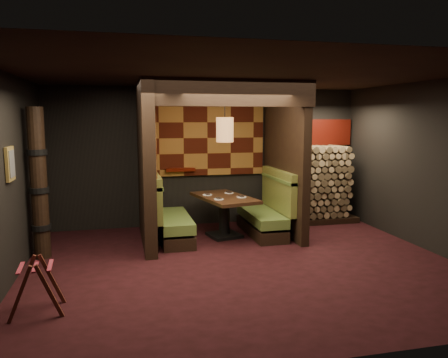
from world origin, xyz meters
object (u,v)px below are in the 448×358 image
(firewood_stack, at_px, (316,184))
(pendant_lamp, at_px, (225,130))
(totem_column, at_px, (39,185))
(booth_bench_right, at_px, (267,213))
(booth_bench_left, at_px, (169,219))
(luggage_rack, at_px, (36,284))
(dining_table, at_px, (224,209))

(firewood_stack, bearing_deg, pendant_lamp, -160.71)
(totem_column, bearing_deg, booth_bench_right, 7.86)
(booth_bench_left, bearing_deg, luggage_rack, -123.85)
(firewood_stack, bearing_deg, booth_bench_right, -152.65)
(booth_bench_left, bearing_deg, firewood_stack, 12.17)
(luggage_rack, bearing_deg, firewood_stack, 33.85)
(booth_bench_right, distance_m, luggage_rack, 4.57)
(dining_table, bearing_deg, luggage_rack, -136.87)
(booth_bench_left, distance_m, totem_column, 2.30)
(booth_bench_right, xyz_separation_m, pendant_lamp, (-0.85, -0.07, 1.62))
(firewood_stack, bearing_deg, booth_bench_left, -167.83)
(booth_bench_right, height_order, pendant_lamp, pendant_lamp)
(booth_bench_right, distance_m, firewood_stack, 1.58)
(pendant_lamp, distance_m, totem_column, 3.28)
(dining_table, bearing_deg, pendant_lamp, -90.00)
(firewood_stack, bearing_deg, luggage_rack, -146.15)
(dining_table, xyz_separation_m, luggage_rack, (-2.85, -2.67, -0.21))
(totem_column, height_order, firewood_stack, totem_column)
(dining_table, bearing_deg, totem_column, -170.42)
(dining_table, distance_m, totem_column, 3.24)
(totem_column, distance_m, firewood_stack, 5.49)
(luggage_rack, relative_size, totem_column, 0.28)
(pendant_lamp, relative_size, luggage_rack, 1.58)
(booth_bench_left, bearing_deg, booth_bench_right, 0.00)
(totem_column, bearing_deg, booth_bench_left, 14.75)
(dining_table, height_order, totem_column, totem_column)
(totem_column, bearing_deg, firewood_stack, 13.19)
(booth_bench_right, bearing_deg, totem_column, -172.14)
(luggage_rack, bearing_deg, pendant_lamp, 42.59)
(luggage_rack, distance_m, totem_column, 2.32)
(booth_bench_left, relative_size, dining_table, 0.99)
(firewood_stack, bearing_deg, totem_column, -166.81)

